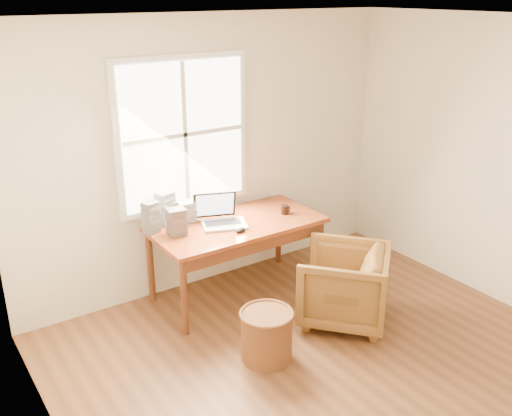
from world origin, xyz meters
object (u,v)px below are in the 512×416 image
(wicker_stool, at_px, (267,336))
(coffee_mug, at_px, (285,210))
(armchair, at_px, (344,285))
(laptop, at_px, (224,211))
(cd_stack_a, at_px, (165,208))
(desk, at_px, (237,225))

(wicker_stool, xyz_separation_m, coffee_mug, (0.86, 0.93, 0.59))
(wicker_stool, distance_m, coffee_mug, 1.40)
(armchair, relative_size, coffee_mug, 8.89)
(armchair, bearing_deg, wicker_stool, -35.08)
(armchair, distance_m, wicker_stool, 0.91)
(coffee_mug, bearing_deg, armchair, -89.38)
(laptop, height_order, cd_stack_a, cd_stack_a)
(desk, relative_size, coffee_mug, 18.83)
(wicker_stool, distance_m, laptop, 1.24)
(wicker_stool, relative_size, cd_stack_a, 1.31)
(laptop, bearing_deg, desk, 22.40)
(laptop, distance_m, cd_stack_a, 0.55)
(desk, distance_m, cd_stack_a, 0.68)
(armchair, distance_m, cd_stack_a, 1.76)
(coffee_mug, height_order, cd_stack_a, cd_stack_a)
(laptop, xyz_separation_m, cd_stack_a, (-0.42, 0.35, 0.01))
(armchair, relative_size, cd_stack_a, 2.42)
(desk, bearing_deg, cd_stack_a, 148.17)
(laptop, bearing_deg, armchair, -32.95)
(laptop, bearing_deg, cd_stack_a, 161.22)
(desk, distance_m, laptop, 0.21)
(coffee_mug, bearing_deg, cd_stack_a, 156.97)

